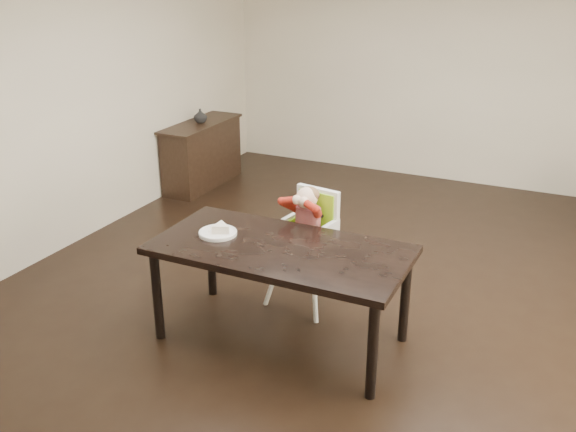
% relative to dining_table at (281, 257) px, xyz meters
% --- Properties ---
extents(ground, '(7.00, 7.00, 0.00)m').
position_rel_dining_table_xyz_m(ground, '(0.38, 0.74, -0.67)').
color(ground, black).
rests_on(ground, ground).
extents(room_walls, '(6.02, 7.02, 2.71)m').
position_rel_dining_table_xyz_m(room_walls, '(0.38, 0.74, 1.18)').
color(room_walls, beige).
rests_on(room_walls, ground).
extents(dining_table, '(1.80, 0.90, 0.75)m').
position_rel_dining_table_xyz_m(dining_table, '(0.00, 0.00, 0.00)').
color(dining_table, black).
rests_on(dining_table, ground).
extents(high_chair, '(0.48, 0.48, 1.00)m').
position_rel_dining_table_xyz_m(high_chair, '(-0.05, 0.62, 0.03)').
color(high_chair, white).
rests_on(high_chair, ground).
extents(plate, '(0.29, 0.29, 0.08)m').
position_rel_dining_table_xyz_m(plate, '(-0.50, -0.00, 0.11)').
color(plate, white).
rests_on(plate, dining_table).
extents(sideboard, '(0.44, 1.26, 0.79)m').
position_rel_dining_table_xyz_m(sideboard, '(-2.40, 2.71, -0.27)').
color(sideboard, black).
rests_on(sideboard, ground).
extents(vase, '(0.21, 0.21, 0.16)m').
position_rel_dining_table_xyz_m(vase, '(-2.40, 2.72, 0.20)').
color(vase, '#99999E').
rests_on(vase, sideboard).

